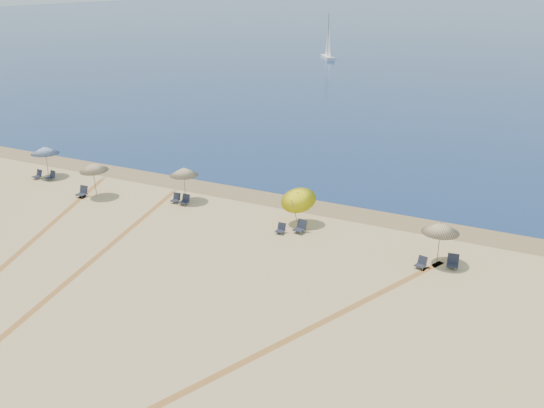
{
  "coord_description": "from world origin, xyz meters",
  "views": [
    {
      "loc": [
        15.11,
        -10.19,
        14.31
      ],
      "look_at": [
        0.0,
        20.0,
        1.3
      ],
      "focal_mm": 39.11,
      "sensor_mm": 36.0,
      "label": 1
    }
  ],
  "objects_px": {
    "umbrella_3": "(298,197)",
    "chair_6": "(300,227)",
    "umbrella_4": "(441,228)",
    "sailboat_0": "(328,45)",
    "chair_5": "(281,229)",
    "chair_2": "(82,192)",
    "chair_1": "(51,176)",
    "chair_4": "(185,200)",
    "chair_8": "(453,262)",
    "chair_3": "(176,198)",
    "umbrella_1": "(94,167)",
    "umbrella_2": "(184,171)",
    "umbrella_0": "(45,150)",
    "chair_7": "(421,263)",
    "chair_0": "(38,175)"
  },
  "relations": [
    {
      "from": "umbrella_3",
      "to": "chair_8",
      "type": "xyz_separation_m",
      "value": [
        9.73,
        -1.71,
        -1.45
      ]
    },
    {
      "from": "chair_5",
      "to": "umbrella_1",
      "type": "bearing_deg",
      "value": 179.07
    },
    {
      "from": "umbrella_2",
      "to": "chair_3",
      "type": "bearing_deg",
      "value": -120.85
    },
    {
      "from": "umbrella_0",
      "to": "sailboat_0",
      "type": "xyz_separation_m",
      "value": [
        -6.13,
        73.58,
        0.43
      ]
    },
    {
      "from": "umbrella_1",
      "to": "chair_4",
      "type": "distance_m",
      "value": 6.84
    },
    {
      "from": "chair_2",
      "to": "chair_6",
      "type": "xyz_separation_m",
      "value": [
        16.05,
        1.17,
        -0.0
      ]
    },
    {
      "from": "umbrella_3",
      "to": "chair_3",
      "type": "distance_m",
      "value": 9.0
    },
    {
      "from": "chair_4",
      "to": "chair_5",
      "type": "bearing_deg",
      "value": -9.04
    },
    {
      "from": "chair_2",
      "to": "chair_4",
      "type": "relative_size",
      "value": 1.11
    },
    {
      "from": "umbrella_3",
      "to": "chair_6",
      "type": "relative_size",
      "value": 3.12
    },
    {
      "from": "chair_5",
      "to": "sailboat_0",
      "type": "xyz_separation_m",
      "value": [
        -26.77,
        75.3,
        2.22
      ]
    },
    {
      "from": "umbrella_3",
      "to": "chair_0",
      "type": "height_order",
      "value": "umbrella_3"
    },
    {
      "from": "chair_6",
      "to": "chair_8",
      "type": "distance_m",
      "value": 9.05
    },
    {
      "from": "umbrella_3",
      "to": "chair_8",
      "type": "height_order",
      "value": "umbrella_3"
    },
    {
      "from": "umbrella_2",
      "to": "chair_4",
      "type": "height_order",
      "value": "umbrella_2"
    },
    {
      "from": "umbrella_4",
      "to": "chair_1",
      "type": "bearing_deg",
      "value": 178.2
    },
    {
      "from": "umbrella_1",
      "to": "chair_2",
      "type": "height_order",
      "value": "umbrella_1"
    },
    {
      "from": "umbrella_1",
      "to": "umbrella_2",
      "type": "distance_m",
      "value": 6.37
    },
    {
      "from": "chair_5",
      "to": "chair_2",
      "type": "bearing_deg",
      "value": -179.02
    },
    {
      "from": "umbrella_3",
      "to": "chair_2",
      "type": "xyz_separation_m",
      "value": [
        -15.35,
        -2.24,
        -1.44
      ]
    },
    {
      "from": "umbrella_4",
      "to": "chair_1",
      "type": "height_order",
      "value": "umbrella_4"
    },
    {
      "from": "chair_7",
      "to": "umbrella_3",
      "type": "bearing_deg",
      "value": 176.66
    },
    {
      "from": "umbrella_1",
      "to": "chair_0",
      "type": "distance_m",
      "value": 6.94
    },
    {
      "from": "chair_6",
      "to": "sailboat_0",
      "type": "distance_m",
      "value": 79.68
    },
    {
      "from": "umbrella_4",
      "to": "sailboat_0",
      "type": "bearing_deg",
      "value": 115.59
    },
    {
      "from": "umbrella_1",
      "to": "umbrella_3",
      "type": "relative_size",
      "value": 0.98
    },
    {
      "from": "chair_2",
      "to": "chair_7",
      "type": "xyz_separation_m",
      "value": [
        23.61,
        -0.23,
        -0.06
      ]
    },
    {
      "from": "chair_2",
      "to": "chair_8",
      "type": "height_order",
      "value": "chair_2"
    },
    {
      "from": "chair_1",
      "to": "chair_4",
      "type": "bearing_deg",
      "value": 11.6
    },
    {
      "from": "umbrella_0",
      "to": "chair_6",
      "type": "height_order",
      "value": "umbrella_0"
    },
    {
      "from": "umbrella_1",
      "to": "umbrella_2",
      "type": "bearing_deg",
      "value": 18.74
    },
    {
      "from": "chair_1",
      "to": "chair_3",
      "type": "bearing_deg",
      "value": 11.97
    },
    {
      "from": "umbrella_4",
      "to": "chair_0",
      "type": "xyz_separation_m",
      "value": [
        -30.06,
        0.72,
        -1.74
      ]
    },
    {
      "from": "umbrella_2",
      "to": "chair_5",
      "type": "distance_m",
      "value": 8.66
    },
    {
      "from": "umbrella_4",
      "to": "chair_3",
      "type": "height_order",
      "value": "umbrella_4"
    },
    {
      "from": "umbrella_0",
      "to": "chair_8",
      "type": "distance_m",
      "value": 30.76
    },
    {
      "from": "chair_1",
      "to": "chair_6",
      "type": "height_order",
      "value": "chair_6"
    },
    {
      "from": "umbrella_2",
      "to": "chair_4",
      "type": "distance_m",
      "value": 1.94
    },
    {
      "from": "chair_5",
      "to": "sailboat_0",
      "type": "height_order",
      "value": "sailboat_0"
    },
    {
      "from": "umbrella_4",
      "to": "chair_7",
      "type": "relative_size",
      "value": 3.48
    },
    {
      "from": "chair_6",
      "to": "chair_8",
      "type": "xyz_separation_m",
      "value": [
        9.03,
        -0.64,
        -0.01
      ]
    },
    {
      "from": "umbrella_0",
      "to": "chair_6",
      "type": "bearing_deg",
      "value": -2.85
    },
    {
      "from": "umbrella_3",
      "to": "chair_3",
      "type": "bearing_deg",
      "value": -178.2
    },
    {
      "from": "umbrella_0",
      "to": "chair_0",
      "type": "relative_size",
      "value": 3.46
    },
    {
      "from": "chair_4",
      "to": "chair_8",
      "type": "xyz_separation_m",
      "value": [
        17.84,
        -1.38,
        0.01
      ]
    },
    {
      "from": "umbrella_3",
      "to": "chair_6",
      "type": "height_order",
      "value": "umbrella_3"
    },
    {
      "from": "umbrella_3",
      "to": "chair_2",
      "type": "height_order",
      "value": "umbrella_3"
    },
    {
      "from": "chair_2",
      "to": "sailboat_0",
      "type": "relative_size",
      "value": 0.09
    },
    {
      "from": "chair_0",
      "to": "chair_4",
      "type": "xyz_separation_m",
      "value": [
        13.07,
        0.43,
        0.01
      ]
    },
    {
      "from": "umbrella_2",
      "to": "chair_4",
      "type": "relative_size",
      "value": 3.56
    }
  ]
}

